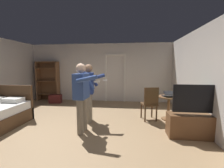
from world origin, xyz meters
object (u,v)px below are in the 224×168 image
Objects in this scene: person_blue_shirt at (82,93)px; suitcase_dark at (55,99)px; side_table at (169,104)px; bottle_on_table at (175,94)px; bookshelf at (48,79)px; wooden_chair at (150,102)px; person_striped_shirt at (89,89)px; laptop at (169,95)px; tv_flatscreen at (196,122)px.

person_blue_shirt is 3.44m from suitcase_dark.
side_table is 0.37m from bottle_on_table.
wooden_chair is at bearing -26.21° from bookshelf.
suitcase_dark is at bearing 160.57° from bottle_on_table.
suitcase_dark is (-4.34, 1.50, -0.29)m from side_table.
person_striped_shirt is at bearing -169.21° from side_table.
wooden_chair is (-0.54, -0.11, -0.21)m from laptop.
person_blue_shirt is at bearing -88.61° from person_striped_shirt.
tv_flatscreen is 0.75× the size of person_striped_shirt.
person_striped_shirt is at bearing 91.39° from person_blue_shirt.
person_blue_shirt is 3.34× the size of suitcase_dark.
tv_flatscreen is 2.48× the size of suitcase_dark.
laptop reaches higher than side_table.
tv_flatscreen is at bearing 1.18° from person_blue_shirt.
person_striped_shirt is 3.32× the size of suitcase_dark.
person_striped_shirt is (-2.43, -0.36, 0.14)m from bottle_on_table.
tv_flatscreen is (5.24, -3.07, -0.64)m from bookshelf.
wooden_chair is at bearing -174.13° from bottle_on_table.
wooden_chair is 2.01m from person_blue_shirt.
bookshelf is 6.11m from tv_flatscreen.
bookshelf reaches higher than laptop.
bookshelf reaches higher than person_striped_shirt.
bookshelf reaches higher than wooden_chair.
bookshelf is 3.57m from person_striped_shirt.
person_striped_shirt is 2.93m from suitcase_dark.
tv_flatscreen is 1.24× the size of wooden_chair.
person_striped_shirt is (-0.02, 0.70, -0.01)m from person_blue_shirt.
bottle_on_table reaches higher than side_table.
tv_flatscreen is 1.75× the size of side_table.
person_striped_shirt reaches higher than bottle_on_table.
laptop is 4.62m from suitcase_dark.
side_table is at bearing 15.05° from wooden_chair.
side_table is at bearing -26.04° from suitcase_dark.
person_blue_shirt is at bearing -150.03° from wooden_chair.
person_striped_shirt is (-2.62, 0.65, 0.60)m from tv_flatscreen.
bookshelf is 1.09× the size of person_blue_shirt.
wooden_chair reaches higher than side_table.
bookshelf is 1.81× the size of wooden_chair.
side_table is at bearing 59.08° from laptop.
person_striped_shirt reaches higher than wooden_chair.
suitcase_dark is at bearing 151.06° from tv_flatscreen.
bottle_on_table is 0.24× the size of wooden_chair.
person_striped_shirt reaches higher than suitcase_dark.
person_blue_shirt is at bearing -58.80° from suitcase_dark.
tv_flatscreen is 5.34m from suitcase_dark.
bookshelf is 2.57× the size of side_table.
bookshelf is 5.06× the size of laptop.
bottle_on_table is at bearing 5.87° from wooden_chair.
wooden_chair is at bearing 29.97° from person_blue_shirt.
laptop is 0.22× the size of person_striped_shirt.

